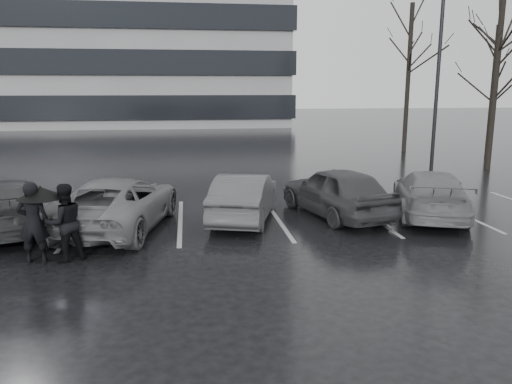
{
  "coord_description": "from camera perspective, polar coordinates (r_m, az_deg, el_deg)",
  "views": [
    {
      "loc": [
        -1.94,
        -11.44,
        3.72
      ],
      "look_at": [
        -0.22,
        1.0,
        1.1
      ],
      "focal_mm": 35.0,
      "sensor_mm": 36.0,
      "label": 1
    }
  ],
  "objects": [
    {
      "name": "ground",
      "position": [
        12.18,
        1.69,
        -6.0
      ],
      "size": [
        160.0,
        160.0,
        0.0
      ],
      "primitive_type": "plane",
      "color": "black",
      "rests_on": "ground"
    },
    {
      "name": "car_east",
      "position": [
        15.59,
        19.28,
        -0.15
      ],
      "size": [
        3.34,
        5.01,
        1.35
      ],
      "primitive_type": "imported",
      "rotation": [
        0.0,
        0.0,
        2.8
      ],
      "color": "#535356",
      "rests_on": "ground"
    },
    {
      "name": "car_west_a",
      "position": [
        14.3,
        -1.32,
        -0.52
      ],
      "size": [
        2.5,
        4.32,
        1.35
      ],
      "primitive_type": "imported",
      "rotation": [
        0.0,
        0.0,
        2.86
      ],
      "color": "#2E2E31",
      "rests_on": "ground"
    },
    {
      "name": "umbrella",
      "position": [
        11.61,
        -23.38,
        -0.07
      ],
      "size": [
        0.99,
        0.99,
        1.68
      ],
      "color": "black",
      "rests_on": "ground"
    },
    {
      "name": "tree_ne",
      "position": [
        30.29,
        25.43,
        10.25
      ],
      "size": [
        0.26,
        0.26,
        7.0
      ],
      "primitive_type": "cylinder",
      "color": "black",
      "rests_on": "ground"
    },
    {
      "name": "car_main",
      "position": [
        14.89,
        9.19,
        0.09
      ],
      "size": [
        2.8,
        4.65,
        1.48
      ],
      "primitive_type": "imported",
      "rotation": [
        0.0,
        0.0,
        3.4
      ],
      "color": "black",
      "rests_on": "ground"
    },
    {
      "name": "pedestrian_left",
      "position": [
        11.72,
        -24.11,
        -3.2
      ],
      "size": [
        0.66,
        0.44,
        1.8
      ],
      "primitive_type": "imported",
      "rotation": [
        0.0,
        0.0,
        3.13
      ],
      "color": "black",
      "rests_on": "ground"
    },
    {
      "name": "car_west_c",
      "position": [
        14.82,
        -26.79,
        -1.34
      ],
      "size": [
        3.16,
        5.03,
        1.36
      ],
      "primitive_type": "imported",
      "rotation": [
        0.0,
        0.0,
        3.43
      ],
      "color": "black",
      "rests_on": "ground"
    },
    {
      "name": "tree_east",
      "position": [
        25.58,
        25.69,
        11.27
      ],
      "size": [
        0.26,
        0.26,
        8.0
      ],
      "primitive_type": "cylinder",
      "color": "black",
      "rests_on": "ground"
    },
    {
      "name": "lamp_post",
      "position": [
        21.34,
        20.0,
        11.42
      ],
      "size": [
        0.46,
        0.46,
        8.4
      ],
      "rotation": [
        0.0,
        0.0,
        0.3
      ],
      "color": "gray",
      "rests_on": "ground"
    },
    {
      "name": "tree_north",
      "position": [
        31.25,
        16.99,
        12.25
      ],
      "size": [
        0.26,
        0.26,
        8.5
      ],
      "primitive_type": "cylinder",
      "color": "black",
      "rests_on": "ground"
    },
    {
      "name": "stall_stripes",
      "position": [
        14.47,
        -3.09,
        -3.12
      ],
      "size": [
        19.72,
        5.0,
        0.0
      ],
      "color": "#A9A9AC",
      "rests_on": "ground"
    },
    {
      "name": "pedestrian_right",
      "position": [
        11.61,
        -21.03,
        -3.29
      ],
      "size": [
        1.04,
        0.97,
        1.72
      ],
      "primitive_type": "imported",
      "rotation": [
        0.0,
        0.0,
        3.64
      ],
      "color": "black",
      "rests_on": "ground"
    },
    {
      "name": "car_west_b",
      "position": [
        13.87,
        -15.48,
        -1.23
      ],
      "size": [
        3.34,
        5.4,
        1.4
      ],
      "primitive_type": "imported",
      "rotation": [
        0.0,
        0.0,
        2.93
      ],
      "color": "#535356",
      "rests_on": "ground"
    }
  ]
}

